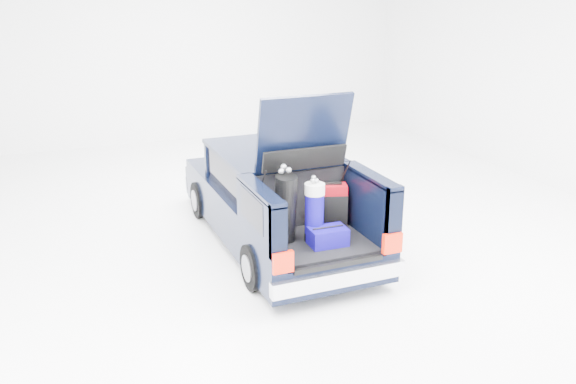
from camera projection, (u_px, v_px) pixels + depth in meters
name	position (u px, v px, depth m)	size (l,w,h in m)	color
ground	(276.00, 241.00, 9.49)	(14.00, 14.00, 0.00)	white
car	(273.00, 198.00, 9.36)	(1.87, 4.65, 2.47)	black
red_suitcase	(333.00, 206.00, 8.39)	(0.44, 0.36, 0.64)	maroon
black_golf_bag	(285.00, 208.00, 7.82)	(0.34, 0.44, 1.04)	black
blue_golf_bag	(314.00, 212.00, 7.89)	(0.29, 0.29, 0.88)	black
blue_duffel	(328.00, 236.00, 7.84)	(0.49, 0.33, 0.25)	#0D046D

